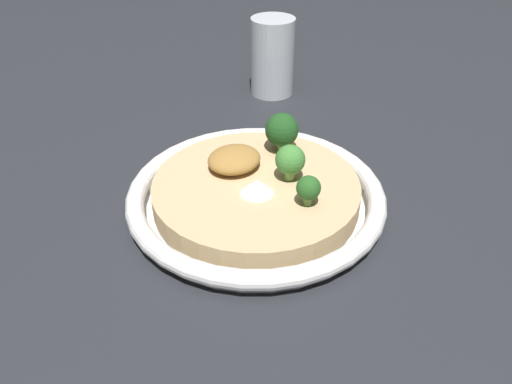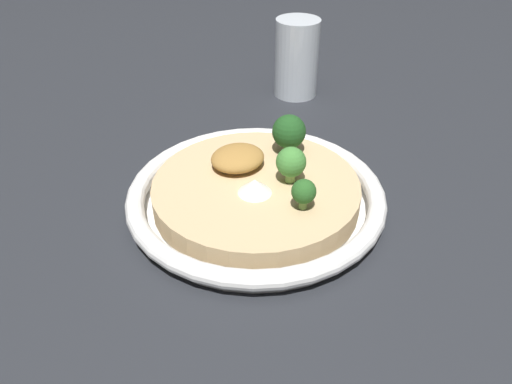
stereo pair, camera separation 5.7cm
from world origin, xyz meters
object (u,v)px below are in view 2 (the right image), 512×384
Objects in this scene: risotto_bowl at (256,195)px; broccoli_left at (291,163)px; broccoli_back at (304,192)px; broccoli_front_left at (289,132)px; drinking_glass at (297,58)px.

broccoli_left reaches higher than risotto_bowl.
broccoli_left reaches higher than broccoli_back.
risotto_bowl is 0.06m from broccoli_left.
broccoli_front_left reaches higher than broccoli_back.
broccoli_back is at bearing 69.22° from broccoli_left.
broccoli_left is at bearing -110.78° from broccoli_back.
broccoli_back is 0.28× the size of drinking_glass.
broccoli_front_left is 1.44× the size of broccoli_back.
risotto_bowl is at bearing -28.45° from broccoli_left.
broccoli_front_left is 0.12m from broccoli_back.
broccoli_left is (0.04, 0.05, -0.00)m from broccoli_front_left.
broccoli_left is 0.35× the size of drinking_glass.
broccoli_back is at bearing 62.17° from broccoli_front_left.
broccoli_back is (0.05, 0.10, -0.01)m from broccoli_front_left.
risotto_bowl is 0.33m from drinking_glass.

